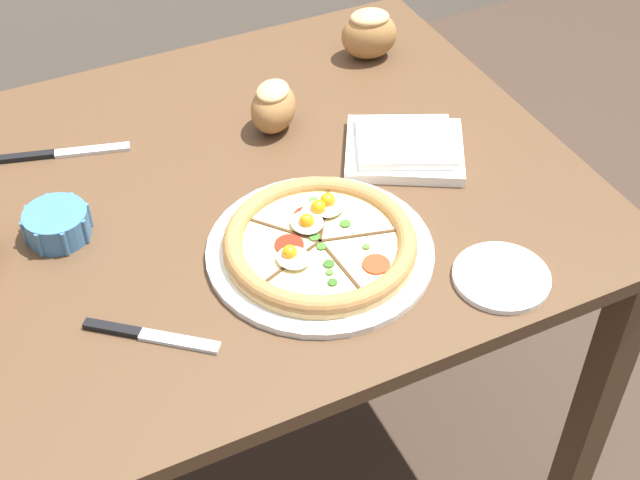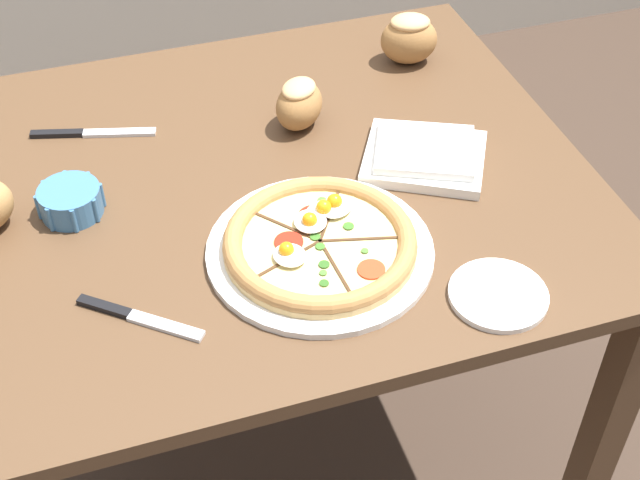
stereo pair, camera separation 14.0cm
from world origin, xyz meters
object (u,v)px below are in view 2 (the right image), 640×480
(pizza, at_px, (320,244))
(bread_piece_near, at_px, (299,103))
(napkin_folded, at_px, (424,155))
(knife_main, at_px, (92,133))
(side_saucer, at_px, (498,295))
(knife_spare, at_px, (138,317))
(dining_table, at_px, (270,225))
(ramekin_bowl, at_px, (70,200))
(bread_piece_far, at_px, (409,38))

(pizza, distance_m, bread_piece_near, 0.35)
(napkin_folded, relative_size, knife_main, 1.19)
(side_saucer, bearing_deg, knife_spare, 166.85)
(dining_table, xyz_separation_m, ramekin_bowl, (-0.33, 0.01, 0.14))
(dining_table, relative_size, side_saucer, 7.37)
(pizza, height_order, knife_main, pizza)
(bread_piece_near, distance_m, knife_main, 0.39)
(knife_main, bearing_deg, dining_table, -23.58)
(dining_table, bearing_deg, side_saucer, -56.26)
(napkin_folded, bearing_deg, knife_spare, -158.27)
(side_saucer, bearing_deg, dining_table, 123.74)
(side_saucer, bearing_deg, pizza, 142.52)
(bread_piece_near, relative_size, knife_main, 0.58)
(pizza, relative_size, knife_spare, 2.11)
(ramekin_bowl, xyz_separation_m, bread_piece_far, (0.71, 0.27, 0.03))
(bread_piece_near, distance_m, bread_piece_far, 0.32)
(bread_piece_near, xyz_separation_m, bread_piece_far, (0.28, 0.15, 0.00))
(napkin_folded, distance_m, knife_main, 0.62)
(bread_piece_near, bearing_deg, knife_main, 166.59)
(pizza, height_order, bread_piece_far, bread_piece_far)
(napkin_folded, distance_m, bread_piece_far, 0.34)
(ramekin_bowl, xyz_separation_m, side_saucer, (0.59, -0.40, -0.02))
(pizza, relative_size, bread_piece_near, 2.77)
(bread_piece_near, bearing_deg, side_saucer, -73.12)
(pizza, distance_m, napkin_folded, 0.30)
(napkin_folded, xyz_separation_m, knife_main, (-0.56, 0.27, -0.01))
(knife_spare, bearing_deg, napkin_folded, 60.54)
(bread_piece_far, height_order, knife_main, bread_piece_far)
(ramekin_bowl, bearing_deg, side_saucer, -33.89)
(bread_piece_near, relative_size, bread_piece_far, 1.00)
(knife_main, bearing_deg, bread_piece_near, 1.88)
(bread_piece_far, bearing_deg, knife_main, -174.88)
(dining_table, distance_m, napkin_folded, 0.31)
(bread_piece_far, xyz_separation_m, knife_main, (-0.66, -0.06, -0.05))
(bread_piece_far, bearing_deg, ramekin_bowl, -159.32)
(pizza, distance_m, side_saucer, 0.29)
(ramekin_bowl, relative_size, side_saucer, 0.74)
(ramekin_bowl, relative_size, knife_spare, 0.65)
(dining_table, bearing_deg, knife_main, 141.14)
(knife_main, distance_m, knife_spare, 0.49)
(pizza, relative_size, side_saucer, 2.39)
(dining_table, distance_m, bread_piece_far, 0.50)
(bread_piece_far, bearing_deg, napkin_folded, -107.01)
(knife_spare, height_order, side_saucer, same)
(pizza, xyz_separation_m, bread_piece_near, (0.07, 0.34, 0.03))
(ramekin_bowl, xyz_separation_m, napkin_folded, (0.61, -0.06, -0.01))
(napkin_folded, distance_m, bread_piece_near, 0.25)
(knife_main, height_order, knife_spare, same)
(knife_spare, bearing_deg, bread_piece_far, 78.77)
(dining_table, xyz_separation_m, bread_piece_near, (0.10, 0.13, 0.16))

